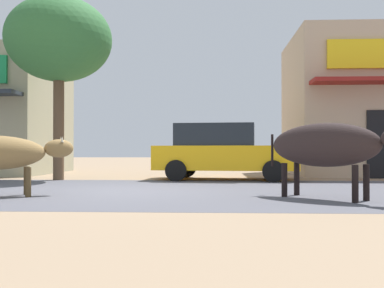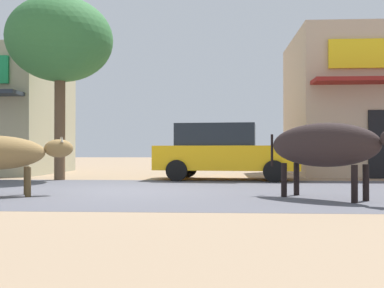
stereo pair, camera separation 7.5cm
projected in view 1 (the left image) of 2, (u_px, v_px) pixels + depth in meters
name	position (u px, v px, depth m)	size (l,w,h in m)	color
ground	(121.00, 191.00, 9.94)	(80.00, 80.00, 0.00)	#977D60
asphalt_road	(121.00, 191.00, 9.94)	(72.00, 6.73, 0.00)	#53535B
roadside_tree	(59.00, 40.00, 13.46)	(3.08, 3.08, 5.35)	brown
parked_hatchback_car	(223.00, 151.00, 13.59)	(4.30, 2.34, 1.64)	#EFAD13
cow_far_dark	(327.00, 146.00, 8.28)	(2.27, 2.13, 1.37)	#2C2120
pedestrian_by_shop	(370.00, 146.00, 14.44)	(0.47, 0.61, 1.71)	#262633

